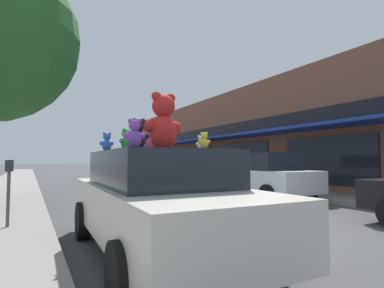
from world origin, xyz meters
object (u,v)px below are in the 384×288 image
(teddy_bear_green, at_px, (126,140))
(teddy_bear_blue, at_px, (107,142))
(teddy_bear_giant, at_px, (163,123))
(plush_art_car, at_px, (156,199))
(teddy_bear_purple, at_px, (134,134))
(teddy_bear_white, at_px, (201,143))
(parked_car_far_right, at_px, (175,170))
(parked_car_far_center, at_px, (262,175))
(teddy_bear_yellow, at_px, (204,141))
(parking_meter, at_px, (9,184))
(teddy_bear_cream, at_px, (163,143))
(teddy_bear_pink, at_px, (149,140))
(teddy_bear_black, at_px, (138,134))

(teddy_bear_green, relative_size, teddy_bear_blue, 1.03)
(teddy_bear_giant, bearing_deg, plush_art_car, -4.47)
(teddy_bear_purple, height_order, teddy_bear_white, teddy_bear_purple)
(teddy_bear_blue, height_order, parked_car_far_right, teddy_bear_blue)
(parked_car_far_right, bearing_deg, teddy_bear_white, -113.70)
(teddy_bear_white, relative_size, parked_car_far_center, 0.05)
(plush_art_car, xyz_separation_m, teddy_bear_white, (0.44, -0.57, 0.82))
(teddy_bear_green, bearing_deg, teddy_bear_yellow, 93.55)
(teddy_bear_white, distance_m, parked_car_far_right, 13.19)
(teddy_bear_green, height_order, teddy_bear_white, teddy_bear_green)
(teddy_bear_giant, relative_size, parking_meter, 0.71)
(teddy_bear_green, bearing_deg, teddy_bear_white, 117.94)
(teddy_bear_purple, distance_m, teddy_bear_cream, 1.41)
(teddy_bear_white, bearing_deg, teddy_bear_purple, 60.49)
(teddy_bear_giant, height_order, teddy_bear_pink, teddy_bear_giant)
(teddy_bear_giant, bearing_deg, parked_car_far_right, -123.45)
(teddy_bear_white, height_order, teddy_bear_blue, teddy_bear_blue)
(teddy_bear_pink, bearing_deg, teddy_bear_blue, -38.70)
(teddy_bear_pink, bearing_deg, teddy_bear_yellow, 76.42)
(teddy_bear_cream, bearing_deg, teddy_bear_giant, 79.20)
(teddy_bear_yellow, height_order, parked_car_far_right, teddy_bear_yellow)
(teddy_bear_black, distance_m, parking_meter, 3.64)
(plush_art_car, height_order, parked_car_far_right, same)
(teddy_bear_yellow, bearing_deg, plush_art_car, -45.21)
(teddy_bear_yellow, height_order, teddy_bear_purple, teddy_bear_purple)
(plush_art_car, xyz_separation_m, teddy_bear_yellow, (0.23, -1.00, 0.82))
(teddy_bear_giant, xyz_separation_m, teddy_bear_blue, (-0.72, 0.53, -0.29))
(plush_art_car, height_order, teddy_bear_cream, teddy_bear_cream)
(teddy_bear_black, bearing_deg, parked_car_far_right, -104.58)
(teddy_bear_yellow, height_order, teddy_bear_blue, teddy_bear_blue)
(teddy_bear_green, height_order, parking_meter, teddy_bear_green)
(parked_car_far_right, bearing_deg, teddy_bear_giant, -116.08)
(teddy_bear_yellow, distance_m, parking_meter, 4.25)
(teddy_bear_yellow, bearing_deg, teddy_bear_white, -83.96)
(teddy_bear_cream, relative_size, parked_car_far_right, 0.07)
(plush_art_car, bearing_deg, teddy_bear_giant, 4.51)
(plush_art_car, xyz_separation_m, parked_car_far_right, (5.73, 11.49, 0.01))
(teddy_bear_cream, xyz_separation_m, parking_meter, (-2.22, 2.25, -0.74))
(parked_car_far_center, relative_size, parking_meter, 3.16)
(teddy_bear_green, bearing_deg, teddy_bear_cream, 173.49)
(plush_art_car, distance_m, teddy_bear_purple, 1.36)
(plush_art_car, distance_m, parked_car_far_right, 12.84)
(teddy_bear_black, bearing_deg, teddy_bear_green, -78.71)
(teddy_bear_green, bearing_deg, teddy_bear_blue, -114.07)
(teddy_bear_blue, distance_m, parking_meter, 2.55)
(teddy_bear_purple, xyz_separation_m, parked_car_far_center, (6.34, 4.95, -0.84))
(teddy_bear_giant, relative_size, teddy_bear_green, 2.93)
(teddy_bear_purple, xyz_separation_m, parked_car_far_right, (6.34, 12.33, -0.88))
(teddy_bear_yellow, relative_size, teddy_bear_cream, 0.69)
(teddy_bear_pink, height_order, teddy_bear_cream, teddy_bear_pink)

